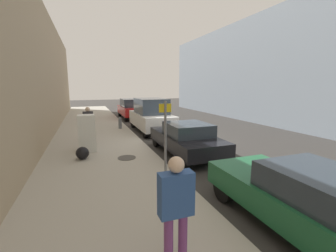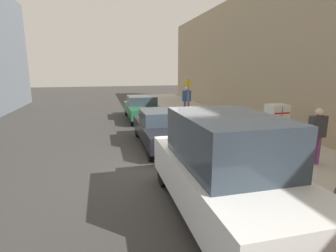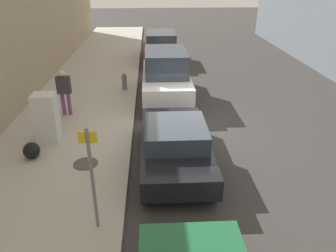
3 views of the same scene
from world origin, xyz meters
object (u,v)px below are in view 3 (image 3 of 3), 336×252
Objects in this scene: street_sign_post at (92,175)px; pedestrian_standing_near at (64,89)px; discarded_refrigerator at (47,118)px; parked_van_white at (166,76)px; parked_sedan_dark at (175,143)px; fire_hydrant at (124,81)px; trash_bag at (32,151)px; parked_suv_red at (161,46)px.

street_sign_post is 6.46m from pedestrian_standing_near.
street_sign_post is (2.10, -4.08, 0.54)m from discarded_refrigerator.
pedestrian_standing_near is 4.24m from parked_van_white.
parked_sedan_dark is 5.38m from parked_van_white.
discarded_refrigerator is 2.07× the size of fire_hydrant.
trash_bag is 0.28× the size of pedestrian_standing_near.
discarded_refrigerator is at bearing -135.79° from parked_van_white.
pedestrian_standing_near is at bearing -126.02° from fire_hydrant.
parked_van_white reaches higher than trash_bag.
parked_suv_red is at bearing 90.00° from parked_van_white.
parked_suv_red is at bearing 68.92° from discarded_refrigerator.
street_sign_post is at bearing -97.36° from parked_suv_red.
parked_suv_red reaches higher than discarded_refrigerator.
street_sign_post is at bearing -103.15° from parked_van_white.
trash_bag is 0.11× the size of parked_sedan_dark.
parked_van_white is (1.85, 7.92, -0.42)m from street_sign_post.
parked_van_white is at bearing 50.07° from trash_bag.
pedestrian_standing_near is at bearing 84.39° from trash_bag.
parked_suv_red reaches higher than fire_hydrant.
fire_hydrant is 5.78m from parked_suv_red.
parked_sedan_dark is 11.77m from parked_suv_red.
discarded_refrigerator is 4.24m from parked_sedan_dark.
pedestrian_standing_near is (0.11, 2.05, 0.22)m from discarded_refrigerator.
pedestrian_standing_near is (0.31, 3.18, 0.76)m from trash_bag.
parked_sedan_dark is (1.86, -6.31, 0.19)m from fire_hydrant.
trash_bag is 0.10× the size of parked_van_white.
street_sign_post is 14.46m from parked_suv_red.
parked_sedan_dark is at bearing -21.07° from discarded_refrigerator.
parked_sedan_dark is (1.85, 2.56, -0.75)m from street_sign_post.
parked_van_white is 6.41m from parked_suv_red.
discarded_refrigerator is 10.98m from parked_suv_red.
parked_van_white reaches higher than parked_sedan_dark.
fire_hydrant is at bearing 90.03° from street_sign_post.
parked_suv_red is (1.85, 14.33, -0.54)m from street_sign_post.
parked_van_white is at bearing 44.21° from discarded_refrigerator.
pedestrian_standing_near reaches higher than fire_hydrant.
fire_hydrant is 0.16× the size of parked_van_white.
street_sign_post is 3.24m from parked_sedan_dark.
parked_van_white is (4.16, 4.97, 0.67)m from trash_bag.
discarded_refrigerator is 0.34× the size of parked_suv_red.
fire_hydrant is 2.15m from parked_van_white.
discarded_refrigerator is 5.24m from fire_hydrant.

